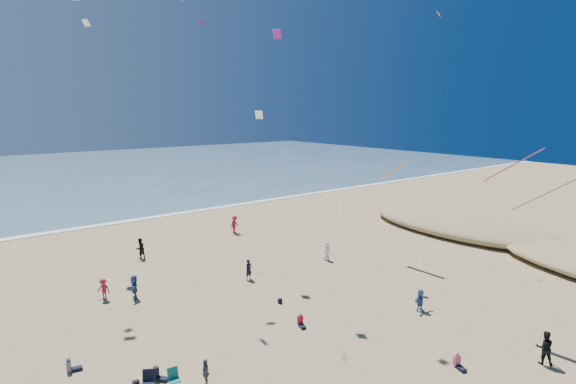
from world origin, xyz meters
TOP-DOWN VIEW (x-y plane):
  - ocean at (0.00, 95.00)m, footprint 220.00×100.00m
  - surf_line at (0.00, 45.00)m, footprint 220.00×1.20m
  - standing_flyers at (4.06, 17.30)m, footprint 30.33×44.45m
  - seated_group at (2.25, 7.60)m, footprint 16.91×20.40m
  - navy_bag at (6.94, 15.23)m, footprint 0.28×0.18m
  - kites_aloft at (8.82, 13.42)m, footprint 50.89×36.95m

SIDE VIEW (x-z plane):
  - ocean at x=0.00m, z-range 0.00..0.06m
  - surf_line at x=0.00m, z-range 0.00..0.08m
  - navy_bag at x=6.94m, z-range 0.00..0.34m
  - seated_group at x=2.25m, z-range 0.00..0.84m
  - standing_flyers at x=4.06m, z-range -0.10..1.82m
  - kites_aloft at x=8.82m, z-range 2.49..26.85m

